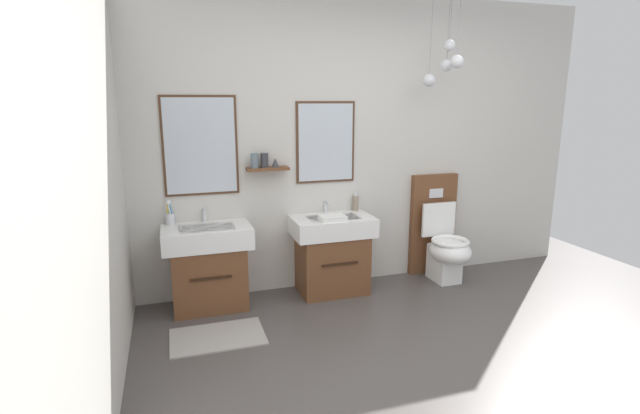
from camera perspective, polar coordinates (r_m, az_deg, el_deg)
ground_plane at (r=3.27m, az=19.41°, el=-20.56°), size 5.66×5.23×0.10m
wall_back at (r=4.45m, az=5.29°, el=7.67°), size 4.46×0.59×2.62m
wall_left at (r=2.20m, az=-28.40°, el=0.86°), size 0.12×4.03×2.62m
bath_mat at (r=3.68m, az=-12.26°, el=-15.06°), size 0.68×0.44×0.01m
vanity_sink_left at (r=4.07m, az=-13.33°, el=-6.76°), size 0.72×0.46×0.70m
tap_on_left_sink at (r=4.11m, az=-13.80°, el=-0.79°), size 0.03×0.13×0.11m
vanity_sink_right at (r=4.28m, az=1.42°, el=-5.44°), size 0.72×0.46×0.70m
tap_on_right_sink at (r=4.32m, az=0.74°, el=0.23°), size 0.03×0.13×0.11m
toilet at (r=4.74m, az=14.39°, el=-3.95°), size 0.48×0.62×1.00m
toothbrush_cup at (r=4.10m, az=-17.66°, el=-1.23°), size 0.07×0.07×0.21m
soap_dispenser at (r=4.41m, az=4.30°, el=0.49°), size 0.06×0.06×0.17m
folded_hand_towel at (r=4.05m, az=1.52°, el=-1.34°), size 0.22×0.16×0.04m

